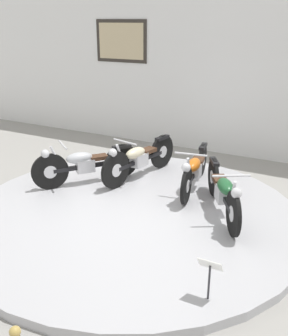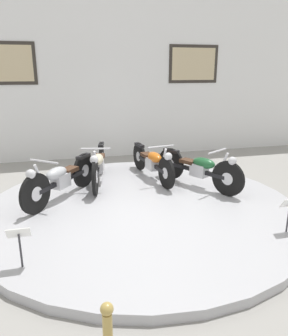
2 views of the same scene
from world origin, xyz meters
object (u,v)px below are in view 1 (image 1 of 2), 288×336
motorcycle_silver (85,163)px  motorcycle_orange (195,169)px  motorcycle_cream (139,158)px  motorcycle_green (223,191)px  info_placard_front_centre (210,270)px

motorcycle_silver → motorcycle_orange: bearing=20.6°
motorcycle_silver → motorcycle_cream: motorcycle_cream is taller
motorcycle_cream → motorcycle_orange: size_ratio=1.02×
motorcycle_orange → motorcycle_cream: bearing=179.8°
motorcycle_cream → motorcycle_green: motorcycle_cream is taller
motorcycle_green → info_placard_front_centre: 2.06m
motorcycle_orange → motorcycle_green: 1.01m
motorcycle_green → motorcycle_orange: bearing=136.3°
motorcycle_orange → info_placard_front_centre: motorcycle_orange is taller
motorcycle_cream → info_placard_front_centre: (2.32, -2.71, -0.03)m
motorcycle_orange → info_placard_front_centre: 2.96m
motorcycle_silver → info_placard_front_centre: (3.05, -2.01, -0.02)m
motorcycle_cream → motorcycle_green: bearing=-20.9°
motorcycle_green → motorcycle_silver: bearing=179.9°
motorcycle_cream → info_placard_front_centre: motorcycle_cream is taller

